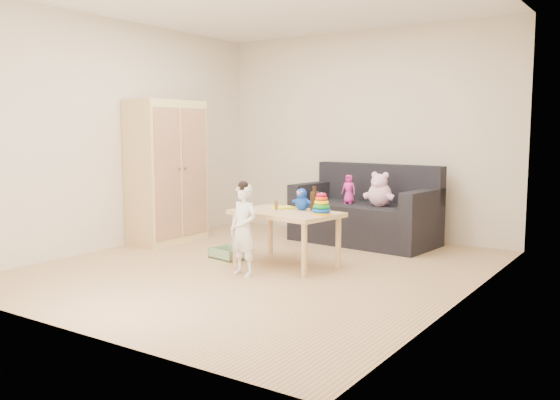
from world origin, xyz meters
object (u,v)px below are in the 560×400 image
Objects in this scene: sofa at (364,223)px; wardrobe at (167,172)px; toddler at (244,231)px; play_table at (286,238)px.

wardrobe is at bearing -143.18° from sofa.
wardrobe is 2.03× the size of toddler.
wardrobe reaches higher than play_table.
sofa is 1.62× the size of play_table.
toddler is at bearing -99.29° from play_table.
play_table is (-0.12, -1.51, 0.04)m from sofa.
sofa is at bearing 85.29° from play_table.
wardrobe is at bearing 171.74° from play_table.
wardrobe is 2.01m from play_table.
toddler is at bearing -25.14° from wardrobe.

